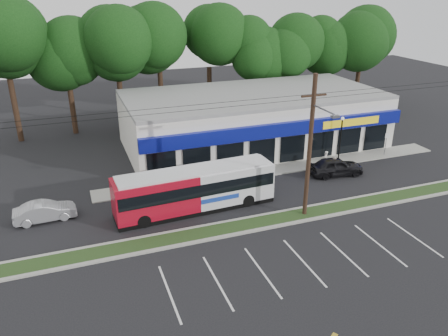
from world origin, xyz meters
TOP-DOWN VIEW (x-y plane):
  - ground at (0.00, 0.00)m, footprint 120.00×120.00m
  - grass_strip at (0.00, 1.00)m, footprint 40.00×1.60m
  - curb_south at (0.00, 0.15)m, footprint 40.00×0.25m
  - curb_north at (0.00, 1.85)m, footprint 40.00×0.25m
  - sidewalk at (5.00, 9.00)m, footprint 32.00×2.20m
  - strip_mall at (5.50, 15.91)m, footprint 25.00×12.55m
  - utility_pole at (2.83, 0.93)m, footprint 50.00×2.77m
  - lamp_post at (11.00, 8.80)m, footprint 0.30×0.30m
  - sign_post at (16.00, 8.57)m, footprint 0.45×0.10m
  - tree_line at (4.00, 26.00)m, footprint 46.76×6.76m
  - metrobus at (-3.98, 4.50)m, footprint 11.72×3.03m
  - car_dark at (9.02, 6.25)m, footprint 4.79×2.41m
  - car_silver at (-14.19, 6.53)m, footprint 4.17×1.66m
  - pedestrian_a at (9.00, 7.91)m, footprint 0.69×0.67m
  - pedestrian_b at (8.92, 6.49)m, footprint 0.81×0.66m

SIDE VIEW (x-z plane):
  - ground at x=0.00m, z-range 0.00..0.00m
  - sidewalk at x=5.00m, z-range 0.00..0.10m
  - grass_strip at x=0.00m, z-range 0.00..0.12m
  - curb_south at x=0.00m, z-range 0.00..0.14m
  - curb_north at x=0.00m, z-range 0.00..0.14m
  - car_silver at x=-14.19m, z-range 0.00..1.35m
  - car_dark at x=9.02m, z-range 0.00..1.57m
  - pedestrian_b at x=8.92m, z-range 0.00..1.58m
  - pedestrian_a at x=9.00m, z-range 0.00..1.59m
  - sign_post at x=16.00m, z-range 0.44..2.67m
  - metrobus at x=-3.98m, z-range 0.09..3.21m
  - strip_mall at x=5.50m, z-range 0.00..5.30m
  - lamp_post at x=11.00m, z-range 0.55..4.80m
  - utility_pole at x=2.83m, z-range 0.41..10.41m
  - tree_line at x=4.00m, z-range 2.50..14.33m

